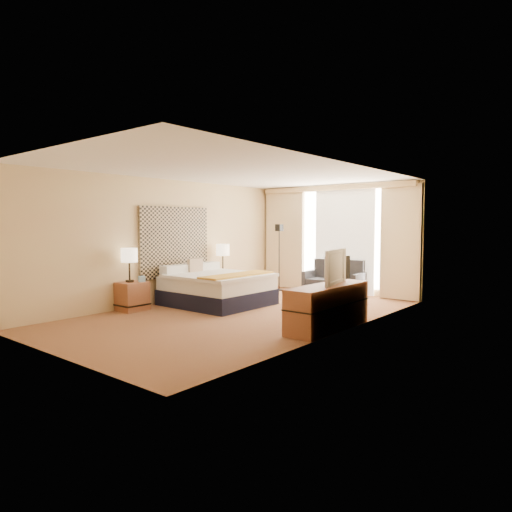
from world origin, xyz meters
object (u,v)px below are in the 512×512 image
Objects in this scene: bed at (217,288)px; loveseat at (335,284)px; nightstand_left at (132,296)px; media_dresser at (328,307)px; television at (330,267)px; lamp_left at (129,256)px; nightstand_right at (222,283)px; desk_chair at (338,282)px; floor_lamp at (279,244)px; lamp_right at (223,250)px.

loveseat is (1.29, 2.59, -0.06)m from bed.
media_dresser is at bearing 15.84° from nightstand_left.
nightstand_left is at bearing 95.69° from television.
bed is 1.89m from lamp_left.
bed is 2.91× the size of lamp_left.
nightstand_left is 2.50m from nightstand_right.
desk_chair reaches higher than nightstand_left.
lamp_left is (-0.82, -1.54, 0.72)m from bed.
bed is at bearing 171.17° from media_dresser.
nightstand_left is at bearing -110.78° from desk_chair.
loveseat is 2.14× the size of lamp_left.
lamp_left is (-0.01, -2.54, 0.78)m from nightstand_right.
desk_chair is (1.90, 1.63, 0.11)m from bed.
floor_lamp is (-0.20, 2.43, 0.83)m from bed.
desk_chair reaches higher than nightstand_right.
bed is at bearing 71.40° from television.
floor_lamp is (0.61, 3.93, 0.90)m from nightstand_left.
lamp_right is at bearing 57.68° from television.
lamp_right is (-2.69, -0.63, 0.60)m from desk_chair.
nightstand_right is 0.77m from lamp_right.
desk_chair reaches higher than loveseat.
nightstand_right is 0.29× the size of bed.
nightstand_left is 4.08m from floor_lamp.
loveseat is at bearing 37.08° from nightstand_right.
lamp_left reaches higher than nightstand_right.
nightstand_left is 4.60m from loveseat.
bed is 2.93m from television.
desk_chair is 1.58× the size of lamp_right.
desk_chair is at bearing -63.53° from loveseat.
floor_lamp reaches higher than bed.
floor_lamp reaches higher than desk_chair.
television is at bearing -20.00° from lamp_right.
lamp_left is (-2.12, -4.13, 0.78)m from loveseat.
television reaches higher than nightstand_right.
lamp_left reaches higher than desk_chair.
bed is at bearing -52.13° from lamp_right.
nightstand_left is 1.00× the size of nightstand_right.
bed is 2.51m from desk_chair.
desk_chair is at bearing 13.09° from nightstand_right.
lamp_left is 0.68× the size of television.
nightstand_left is 2.62m from lamp_right.
loveseat is at bearing 62.88° from lamp_left.
loveseat is at bearing 15.74° from television.
loveseat is 0.84× the size of floor_lamp.
nightstand_left is at bearing -98.85° from floor_lamp.
lamp_left is at bearing -123.23° from loveseat.
desk_chair is at bearing 49.31° from lamp_left.
loveseat is at bearing 6.07° from floor_lamp.
nightstand_right is 1.29m from bed.
floor_lamp is 2.57× the size of lamp_right.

